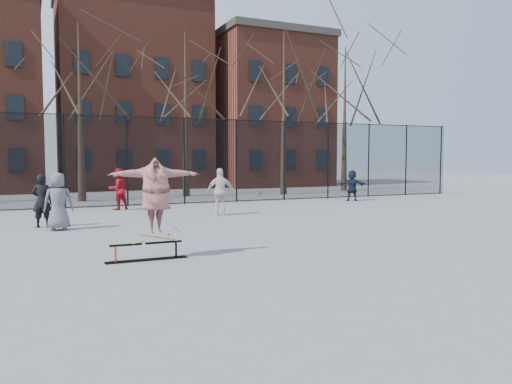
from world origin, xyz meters
name	(u,v)px	position (x,y,z in m)	size (l,w,h in m)	color
ground	(299,257)	(0.00, 0.00, 0.00)	(100.00, 100.00, 0.00)	slate
skate_rail	(147,253)	(-3.09, 1.06, 0.15)	(1.72, 0.26, 0.38)	black
skateboard	(157,239)	(-2.87, 1.06, 0.43)	(0.92, 0.22, 0.11)	#9A6B3D
skater	(156,199)	(-2.87, 1.06, 1.28)	(1.95, 0.53, 1.59)	#7A3C98
bystander_grey	(58,201)	(-4.55, 6.46, 0.86)	(0.84, 0.55, 1.72)	#5A5A5E
bystander_black	(42,201)	(-4.99, 7.29, 0.83)	(0.60, 0.40, 1.66)	black
bystander_red	(118,189)	(-2.02, 11.67, 0.86)	(0.83, 0.65, 1.71)	#AA0F19
bystander_white	(221,192)	(1.17, 8.10, 0.88)	(1.03, 0.43, 1.76)	silver
bystander_navy	(352,185)	(9.27, 11.21, 0.77)	(1.43, 0.46, 1.54)	#171E2F
fence	(158,160)	(-0.01, 13.00, 2.05)	(34.03, 0.07, 4.00)	black
tree_row	(134,57)	(-0.25, 17.15, 7.36)	(33.66, 7.46, 10.67)	black
rowhouses	(124,101)	(0.72, 26.00, 6.06)	(29.00, 7.00, 13.00)	brown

